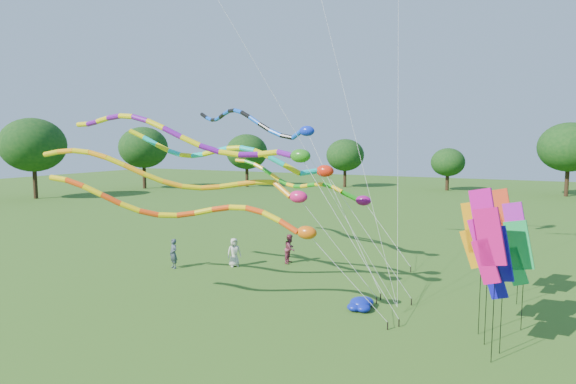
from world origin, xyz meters
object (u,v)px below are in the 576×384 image
at_px(person_b, 174,254).
at_px(tube_kite_orange, 199,179).
at_px(blue_nylon_heap, 365,303).
at_px(person_c, 290,249).
at_px(person_a, 234,252).
at_px(tube_kite_red, 209,213).

bearing_deg(person_b, tube_kite_orange, -13.16).
relative_size(blue_nylon_heap, person_c, 0.88).
relative_size(blue_nylon_heap, person_b, 0.91).
bearing_deg(person_c, person_b, 121.01).
distance_m(person_b, person_c, 6.51).
bearing_deg(tube_kite_orange, person_c, 63.82).
distance_m(blue_nylon_heap, person_c, 8.13).
relative_size(person_a, person_b, 0.98).
xyz_separation_m(blue_nylon_heap, person_a, (-8.54, 3.30, 0.59)).
relative_size(tube_kite_red, person_a, 7.79).
distance_m(tube_kite_red, blue_nylon_heap, 7.50).
distance_m(tube_kite_orange, person_a, 6.78).
bearing_deg(person_a, tube_kite_red, -113.91).
xyz_separation_m(person_a, person_b, (-2.80, -1.77, 0.01)).
height_order(tube_kite_red, person_b, tube_kite_red).
bearing_deg(person_c, person_a, 124.79).
height_order(blue_nylon_heap, person_c, person_c).
bearing_deg(person_b, person_a, 56.33).
bearing_deg(blue_nylon_heap, person_a, 158.86).
bearing_deg(person_b, person_c, 60.00).
relative_size(tube_kite_orange, person_b, 8.73).
distance_m(tube_kite_red, tube_kite_orange, 3.08).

